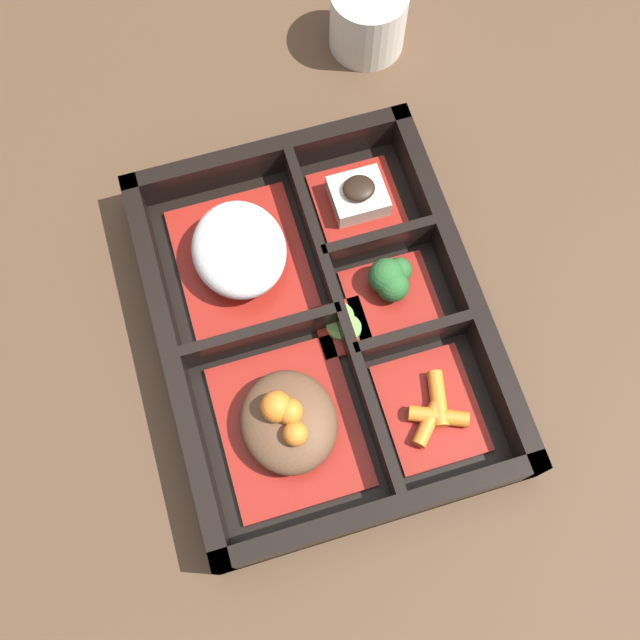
# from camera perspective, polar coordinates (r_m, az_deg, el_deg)

# --- Properties ---
(ground_plane) EXTENTS (3.00, 3.00, 0.00)m
(ground_plane) POSITION_cam_1_polar(r_m,az_deg,el_deg) (0.59, 0.00, -0.82)
(ground_plane) COLOR #4C3523
(bento_base) EXTENTS (0.31, 0.24, 0.01)m
(bento_base) POSITION_cam_1_polar(r_m,az_deg,el_deg) (0.59, 0.00, -0.66)
(bento_base) COLOR black
(bento_base) RESTS_ON ground_plane
(bento_rim) EXTENTS (0.31, 0.24, 0.04)m
(bento_rim) POSITION_cam_1_polar(r_m,az_deg,el_deg) (0.57, 0.37, 0.04)
(bento_rim) COLOR black
(bento_rim) RESTS_ON ground_plane
(bowl_stew) EXTENTS (0.12, 0.10, 0.05)m
(bowl_stew) POSITION_cam_1_polar(r_m,az_deg,el_deg) (0.55, -2.43, -7.79)
(bowl_stew) COLOR maroon
(bowl_stew) RESTS_ON bento_base
(bowl_rice) EXTENTS (0.12, 0.10, 0.05)m
(bowl_rice) POSITION_cam_1_polar(r_m,az_deg,el_deg) (0.59, -6.14, 5.17)
(bowl_rice) COLOR maroon
(bowl_rice) RESTS_ON bento_base
(bowl_carrots) EXTENTS (0.09, 0.07, 0.02)m
(bowl_carrots) POSITION_cam_1_polar(r_m,az_deg,el_deg) (0.57, 8.55, -6.77)
(bowl_carrots) COLOR maroon
(bowl_carrots) RESTS_ON bento_base
(bowl_greens) EXTENTS (0.06, 0.07, 0.03)m
(bowl_greens) POSITION_cam_1_polar(r_m,az_deg,el_deg) (0.59, 5.34, 2.83)
(bowl_greens) COLOR maroon
(bowl_greens) RESTS_ON bento_base
(bowl_tofu) EXTENTS (0.07, 0.07, 0.03)m
(bowl_tofu) POSITION_cam_1_polar(r_m,az_deg,el_deg) (0.62, 2.91, 9.24)
(bowl_tofu) COLOR maroon
(bowl_tofu) RESTS_ON bento_base
(bowl_pickles) EXTENTS (0.04, 0.04, 0.01)m
(bowl_pickles) POSITION_cam_1_polar(r_m,az_deg,el_deg) (0.58, 1.68, -0.44)
(bowl_pickles) COLOR maroon
(bowl_pickles) RESTS_ON bento_base
(tea_cup) EXTENTS (0.07, 0.07, 0.06)m
(tea_cup) POSITION_cam_1_polar(r_m,az_deg,el_deg) (0.71, 3.69, 22.02)
(tea_cup) COLOR beige
(tea_cup) RESTS_ON ground_plane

